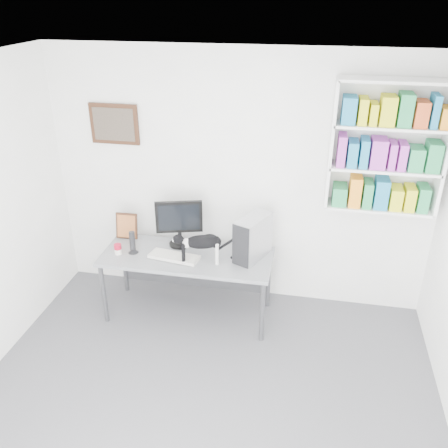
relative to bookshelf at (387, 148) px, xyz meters
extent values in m
cube|color=#515256|center=(-1.40, -1.85, -1.85)|extent=(4.00, 4.00, 0.01)
cube|color=white|center=(-1.40, -1.85, 0.85)|extent=(4.00, 4.00, 0.01)
cube|color=white|center=(-1.40, 0.15, -0.50)|extent=(4.00, 0.01, 2.70)
cube|color=white|center=(0.00, 0.00, 0.00)|extent=(1.03, 0.28, 1.24)
cube|color=#412414|center=(-2.70, 0.12, 0.05)|extent=(0.52, 0.04, 0.42)
cube|color=gray|center=(-1.83, -0.39, -1.49)|extent=(1.74, 0.69, 0.72)
cube|color=black|center=(-1.96, -0.19, -0.87)|extent=(0.53, 0.35, 0.51)
cube|color=beige|center=(-1.94, -0.47, -1.11)|extent=(0.53, 0.26, 0.04)
cube|color=#B0B0B5|center=(-1.17, -0.29, -0.91)|extent=(0.36, 0.48, 0.44)
cylinder|color=black|center=(-2.39, -0.44, -1.00)|extent=(0.13, 0.13, 0.24)
cube|color=#412414|center=(-2.56, -0.14, -0.98)|extent=(0.24, 0.10, 0.29)
cylinder|color=#B40F2A|center=(-2.53, -0.49, -1.07)|extent=(0.10, 0.10, 0.11)
camera|label=1|loc=(-0.66, -4.39, 1.33)|focal=38.00mm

